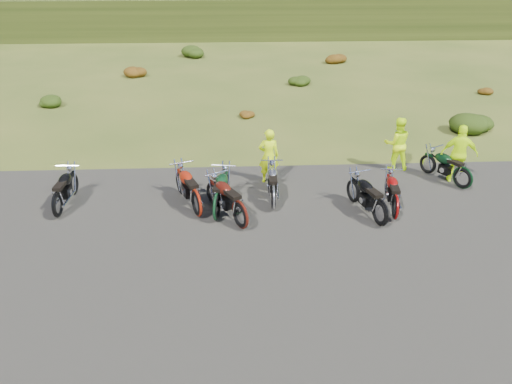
{
  "coord_description": "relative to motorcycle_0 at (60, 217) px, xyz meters",
  "views": [
    {
      "loc": [
        -0.93,
        -10.83,
        6.42
      ],
      "look_at": [
        -0.37,
        0.61,
        0.77
      ],
      "focal_mm": 35.0,
      "sensor_mm": 36.0,
      "label": 1
    }
  ],
  "objects": [
    {
      "name": "motorcycle_3",
      "position": [
        5.67,
        0.15,
        0.0
      ],
      "size": [
        0.7,
        1.95,
        1.01
      ],
      "primitive_type": null,
      "rotation": [
        0.0,
        0.0,
        1.54
      ],
      "color": "#99999D",
      "rests_on": "ground"
    },
    {
      "name": "shrub_2",
      "position": [
        -0.65,
        15.68,
        0.38
      ],
      "size": [
        1.3,
        1.3,
        0.77
      ],
      "primitive_type": "ellipsoid",
      "color": "#6D2E0D",
      "rests_on": "ground"
    },
    {
      "name": "motorcycle_2",
      "position": [
        4.15,
        -0.36,
        0.0
      ],
      "size": [
        1.03,
        2.14,
        1.08
      ],
      "primitive_type": null,
      "rotation": [
        0.0,
        0.0,
        1.4
      ],
      "color": "black",
      "rests_on": "ground"
    },
    {
      "name": "motorcycle_7",
      "position": [
        11.29,
        1.15,
        0.0
      ],
      "size": [
        1.5,
        1.96,
        0.99
      ],
      "primitive_type": null,
      "rotation": [
        0.0,
        0.0,
        2.09
      ],
      "color": "black",
      "rests_on": "ground"
    },
    {
      "name": "person_middle",
      "position": [
        5.66,
        1.89,
        0.83
      ],
      "size": [
        0.61,
        0.4,
        1.66
      ],
      "primitive_type": "imported",
      "rotation": [
        0.0,
        0.0,
        3.14
      ],
      "color": "#D5FF0D",
      "rests_on": "ground"
    },
    {
      "name": "motorcycle_1",
      "position": [
        3.63,
        -0.14,
        0.0
      ],
      "size": [
        1.44,
        2.22,
        1.1
      ],
      "primitive_type": null,
      "rotation": [
        0.0,
        0.0,
        1.96
      ],
      "color": "#9A1E0B",
      "rests_on": "ground"
    },
    {
      "name": "shrub_5",
      "position": [
        8.05,
        13.58,
        0.31
      ],
      "size": [
        1.03,
        1.03,
        0.61
      ],
      "primitive_type": "ellipsoid",
      "color": "#1D360D",
      "rests_on": "ground"
    },
    {
      "name": "motorcycle_5",
      "position": [
        8.29,
        -0.86,
        0.0
      ],
      "size": [
        1.23,
        2.13,
        1.06
      ],
      "primitive_type": null,
      "rotation": [
        0.0,
        0.0,
        1.86
      ],
      "color": "black",
      "rests_on": "ground"
    },
    {
      "name": "motorcycle_6",
      "position": [
        8.78,
        -0.53,
        0.0
      ],
      "size": [
        0.86,
        1.93,
        0.98
      ],
      "primitive_type": null,
      "rotation": [
        0.0,
        0.0,
        1.44
      ],
      "color": "maroon",
      "rests_on": "ground"
    },
    {
      "name": "shrub_8",
      "position": [
        16.75,
        11.48,
        0.23
      ],
      "size": [
        0.77,
        0.77,
        0.45
      ],
      "primitive_type": "ellipsoid",
      "color": "#6D2E0D",
      "rests_on": "ground"
    },
    {
      "name": "shrub_4",
      "position": [
        5.15,
        8.28,
        0.23
      ],
      "size": [
        0.77,
        0.77,
        0.45
      ],
      "primitive_type": "ellipsoid",
      "color": "#6D2E0D",
      "rests_on": "ground"
    },
    {
      "name": "gravel_pad",
      "position": [
        5.55,
        -2.92,
        0.0
      ],
      "size": [
        20.0,
        12.0,
        0.04
      ],
      "primitive_type": "cube",
      "color": "black",
      "rests_on": "ground"
    },
    {
      "name": "ground",
      "position": [
        5.55,
        -0.92,
        0.0
      ],
      "size": [
        300.0,
        300.0,
        0.0
      ],
      "primitive_type": "plane",
      "color": "#3B4C19",
      "rests_on": "ground"
    },
    {
      "name": "person_right_a",
      "position": [
        9.74,
        2.68,
        0.85
      ],
      "size": [
        0.85,
        0.68,
        1.7
      ],
      "primitive_type": "imported",
      "rotation": [
        0.0,
        0.0,
        3.1
      ],
      "color": "#D5FF0D",
      "rests_on": "ground"
    },
    {
      "name": "shrub_1",
      "position": [
        -3.55,
        10.38,
        0.31
      ],
      "size": [
        1.03,
        1.03,
        0.61
      ],
      "primitive_type": "ellipsoid",
      "color": "#1D360D",
      "rests_on": "ground"
    },
    {
      "name": "person_right_b",
      "position": [
        11.3,
        1.66,
        0.88
      ],
      "size": [
        1.12,
        0.7,
        1.77
      ],
      "primitive_type": "imported",
      "rotation": [
        0.0,
        0.0,
        2.86
      ],
      "color": "#D5FF0D",
      "rests_on": "ground"
    },
    {
      "name": "shrub_3",
      "position": [
        2.25,
        20.98,
        0.46
      ],
      "size": [
        1.56,
        1.56,
        0.92
      ],
      "primitive_type": "ellipsoid",
      "color": "#1D360D",
      "rests_on": "ground"
    },
    {
      "name": "shrub_6",
      "position": [
        10.95,
        18.88,
        0.38
      ],
      "size": [
        1.3,
        1.3,
        0.77
      ],
      "primitive_type": "ellipsoid",
      "color": "#6D2E0D",
      "rests_on": "ground"
    },
    {
      "name": "motorcycle_0",
      "position": [
        0.0,
        0.0,
        0.0
      ],
      "size": [
        0.73,
        1.97,
        1.02
      ],
      "primitive_type": null,
      "rotation": [
        0.0,
        0.0,
        1.53
      ],
      "color": "black",
      "rests_on": "ground"
    },
    {
      "name": "shrub_7",
      "position": [
        13.85,
        6.18,
        0.46
      ],
      "size": [
        1.56,
        1.56,
        0.92
      ],
      "primitive_type": "ellipsoid",
      "color": "#1D360D",
      "rests_on": "ground"
    },
    {
      "name": "hill_slope",
      "position": [
        5.55,
        49.08,
        0.0
      ],
      "size": [
        300.0,
        45.97,
        9.37
      ],
      "primitive_type": null,
      "rotation": [
        0.14,
        0.0,
        0.0
      ],
      "color": "#2A3612",
      "rests_on": "ground"
    },
    {
      "name": "motorcycle_4",
      "position": [
        4.75,
        -0.83,
        0.0
      ],
      "size": [
        1.67,
        2.19,
        1.11
      ],
      "primitive_type": null,
      "rotation": [
        0.0,
        0.0,
        2.09
      ],
      "color": "#47120B",
      "rests_on": "ground"
    }
  ]
}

